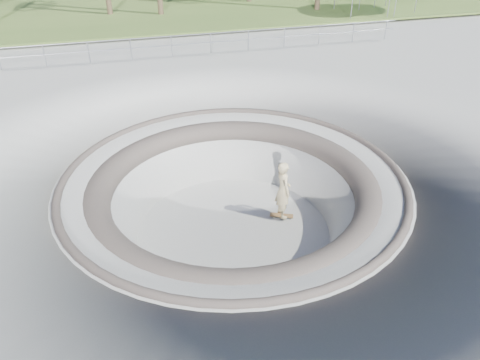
{
  "coord_description": "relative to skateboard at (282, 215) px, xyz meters",
  "views": [
    {
      "loc": [
        -2.97,
        -11.45,
        7.21
      ],
      "look_at": [
        0.21,
        -0.01,
        -0.1
      ],
      "focal_mm": 35.0,
      "sensor_mm": 36.0,
      "label": 1
    }
  ],
  "objects": [
    {
      "name": "skateboard",
      "position": [
        0.0,
        0.0,
        0.0
      ],
      "size": [
        0.78,
        0.51,
        0.08
      ],
      "color": "olive",
      "rests_on": "ground"
    },
    {
      "name": "ground",
      "position": [
        -1.69,
        -0.19,
        1.84
      ],
      "size": [
        180.0,
        180.0,
        0.0
      ],
      "primitive_type": "plane",
      "color": "#A1A19C",
      "rests_on": "ground"
    },
    {
      "name": "skater",
      "position": [
        0.0,
        0.0,
        1.0
      ],
      "size": [
        0.5,
        0.73,
        1.98
      ],
      "primitive_type": "imported",
      "rotation": [
        0.0,
        0.0,
        1.6
      ],
      "color": "tan",
      "rests_on": "skateboard"
    },
    {
      "name": "skate_bowl",
      "position": [
        -1.69,
        -0.19,
        0.01
      ],
      "size": [
        14.0,
        14.0,
        4.1
      ],
      "color": "#A1A19C",
      "rests_on": "ground"
    },
    {
      "name": "safety_railing",
      "position": [
        -1.69,
        11.81,
        2.53
      ],
      "size": [
        25.0,
        0.06,
        1.03
      ],
      "color": "gray",
      "rests_on": "ground"
    },
    {
      "name": "distant_hills",
      "position": [
        2.09,
        56.98,
        -5.18
      ],
      "size": [
        103.2,
        45.0,
        28.6
      ],
      "color": "brown",
      "rests_on": "ground"
    }
  ]
}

